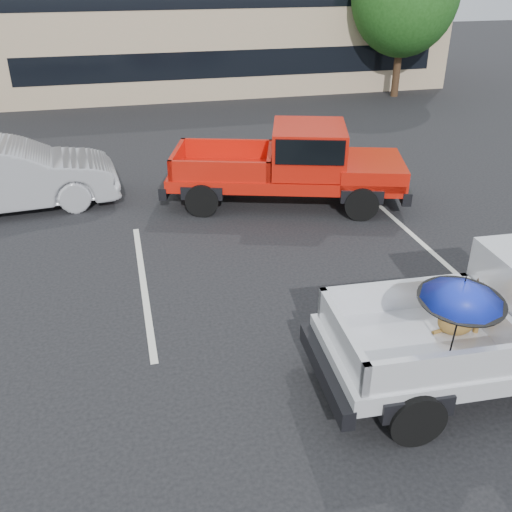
{
  "coord_description": "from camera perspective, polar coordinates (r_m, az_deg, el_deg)",
  "views": [
    {
      "loc": [
        -3.15,
        -7.6,
        5.52
      ],
      "look_at": [
        -1.23,
        0.18,
        1.3
      ],
      "focal_mm": 40.0,
      "sensor_mm": 36.0,
      "label": 1
    }
  ],
  "objects": [
    {
      "name": "red_pickup",
      "position": [
        14.18,
        4.52,
        9.38
      ],
      "size": [
        6.27,
        3.71,
        1.96
      ],
      "rotation": [
        0.0,
        0.0,
        -0.3
      ],
      "color": "black",
      "rests_on": "ground"
    },
    {
      "name": "ground",
      "position": [
        9.91,
        7.24,
        -6.34
      ],
      "size": [
        90.0,
        90.0,
        0.0
      ],
      "primitive_type": "plane",
      "color": "black",
      "rests_on": "ground"
    },
    {
      "name": "silver_sedan",
      "position": [
        15.1,
        -23.62,
        7.39
      ],
      "size": [
        5.27,
        2.23,
        1.69
      ],
      "primitive_type": "imported",
      "rotation": [
        0.0,
        0.0,
        1.66
      ],
      "color": "#B5B6BD",
      "rests_on": "ground"
    },
    {
      "name": "motel_building",
      "position": [
        29.14,
        -3.91,
        23.15
      ],
      "size": [
        20.4,
        8.4,
        6.3
      ],
      "color": "tan",
      "rests_on": "ground"
    },
    {
      "name": "stripe_right",
      "position": [
        12.67,
        16.88,
        0.66
      ],
      "size": [
        0.12,
        5.0,
        0.01
      ],
      "primitive_type": "cube",
      "color": "silver",
      "rests_on": "ground"
    },
    {
      "name": "stripe_left",
      "position": [
        11.08,
        -11.2,
        -2.69
      ],
      "size": [
        0.12,
        5.0,
        0.01
      ],
      "primitive_type": "cube",
      "color": "silver",
      "rests_on": "ground"
    }
  ]
}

